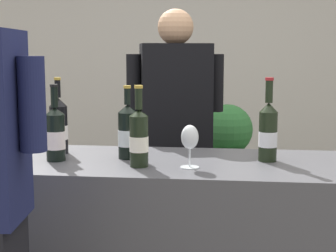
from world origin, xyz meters
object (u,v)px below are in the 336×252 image
wine_bottle_1 (268,131)px  person_server (175,164)px  wine_bottle_3 (128,132)px  wine_bottle_2 (139,137)px  wine_bottle_5 (59,126)px  potted_shrub (230,179)px  wine_glass (190,139)px  wine_bottle_0 (55,134)px

wine_bottle_1 → person_server: 0.84m
wine_bottle_3 → wine_bottle_1: bearing=1.3°
wine_bottle_2 → person_server: person_server is taller
wine_bottle_5 → potted_shrub: 1.47m
wine_glass → wine_bottle_1: bearing=27.6°
wine_glass → person_server: size_ratio=0.10×
wine_bottle_3 → wine_glass: (0.28, -0.15, 0.00)m
wine_bottle_1 → wine_bottle_5: size_ratio=1.02×
wine_bottle_2 → wine_bottle_5: (-0.41, 0.23, 0.01)m
wine_bottle_1 → wine_bottle_2: size_ratio=1.08×
wine_bottle_2 → wine_bottle_5: 0.47m
wine_bottle_0 → wine_bottle_5: bearing=103.6°
wine_bottle_5 → wine_bottle_3: bearing=-12.9°
wine_bottle_1 → wine_glass: (-0.32, -0.17, -0.01)m
wine_bottle_1 → person_server: bearing=125.9°
wine_bottle_0 → wine_bottle_3: wine_bottle_0 is taller
wine_bottle_1 → potted_shrub: wine_bottle_1 is taller
wine_bottle_5 → potted_shrub: bearing=55.3°
wine_bottle_1 → wine_bottle_5: wine_bottle_1 is taller
person_server → wine_bottle_3: bearing=-102.4°
wine_bottle_0 → wine_bottle_1: bearing=6.0°
wine_bottle_0 → wine_bottle_3: (0.30, 0.08, 0.00)m
wine_bottle_2 → potted_shrub: bearing=74.6°
wine_bottle_5 → wine_glass: 0.66m
wine_bottle_0 → potted_shrub: wine_bottle_0 is taller
wine_bottle_3 → potted_shrub: size_ratio=0.29×
wine_bottle_0 → wine_bottle_1: wine_bottle_1 is taller
wine_glass → potted_shrub: size_ratio=0.16×
wine_bottle_3 → wine_glass: bearing=-28.5°
person_server → potted_shrub: (0.31, 0.56, -0.22)m
wine_bottle_1 → potted_shrub: (-0.15, 1.20, -0.51)m
wine_bottle_2 → potted_shrub: 1.50m
wine_bottle_0 → wine_bottle_1: (0.90, 0.09, 0.01)m
wine_bottle_5 → potted_shrub: (0.79, 1.14, -0.51)m
wine_bottle_3 → person_server: person_server is taller
wine_glass → potted_shrub: bearing=82.9°
wine_bottle_1 → wine_bottle_3: size_ratio=1.12×
wine_bottle_3 → potted_shrub: 1.39m
wine_glass → wine_bottle_2: bearing=179.7°
wine_glass → person_server: bearing=99.9°
wine_bottle_3 → wine_bottle_5: size_ratio=0.92×
potted_shrub → person_server: bearing=-118.7°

